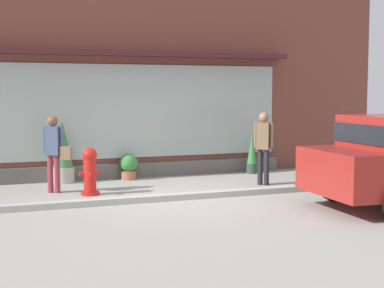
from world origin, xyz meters
name	(u,v)px	position (x,y,z in m)	size (l,w,h in m)	color
ground_plane	(171,198)	(0.00, 0.00, 0.00)	(60.00, 60.00, 0.00)	#9E9B93
curb_strip	(175,197)	(0.00, -0.20, 0.06)	(14.00, 0.24, 0.12)	#B2B2AD
storefront	(129,79)	(0.00, 3.18, 2.44)	(14.00, 0.81, 4.98)	brown
fire_hydrant	(90,170)	(-1.44, 0.95, 0.51)	(0.44, 0.41, 0.98)	red
pedestrian_with_handbag	(54,149)	(-2.08, 1.47, 0.93)	(0.57, 0.43, 1.62)	#8E333D
pedestrian_passerby	(264,143)	(2.48, 0.81, 0.96)	(0.35, 0.35, 1.65)	#232328
potted_plant_doorstep	(129,166)	(-0.17, 2.69, 0.33)	(0.44, 0.44, 0.62)	#9E6042
potted_plant_near_hydrant	(252,154)	(3.08, 2.57, 0.49)	(0.28, 0.28, 1.03)	#33473D
potted_plant_corner_tall	(63,153)	(-1.72, 2.78, 0.69)	(0.52, 0.52, 1.45)	#B7B2A3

